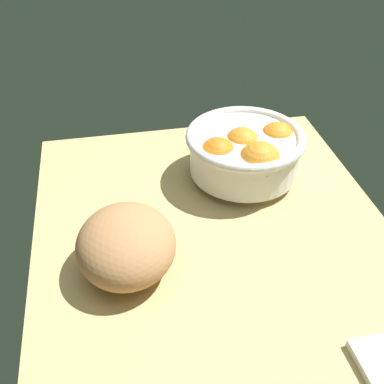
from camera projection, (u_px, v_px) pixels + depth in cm
name	position (u px, v px, depth cm)	size (l,w,h in cm)	color
ground_plane	(219.00, 254.00, 71.39)	(70.84, 54.70, 3.00)	tan
fruit_bowl	(246.00, 152.00, 80.66)	(20.21, 20.21, 10.10)	white
bread_loaf	(126.00, 245.00, 64.64)	(15.33, 13.63, 8.75)	#B57D4F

